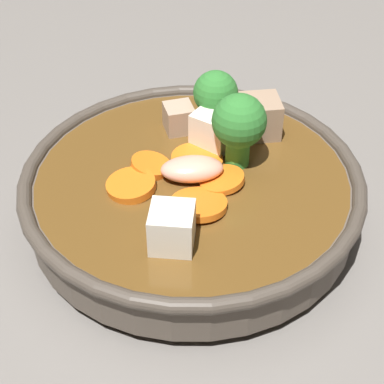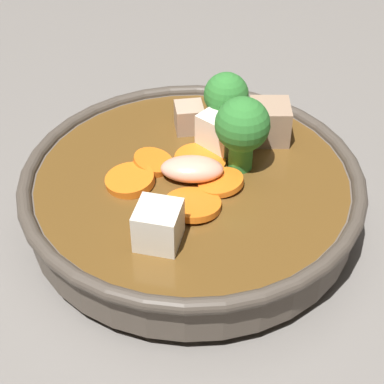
% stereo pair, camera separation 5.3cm
% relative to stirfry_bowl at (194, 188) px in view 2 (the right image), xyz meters
% --- Properties ---
extents(ground_plane, '(3.00, 3.00, 0.00)m').
position_rel_stirfry_bowl_xyz_m(ground_plane, '(-0.00, 0.00, -0.04)').
color(ground_plane, slate).
extents(stirfry_bowl, '(0.28, 0.28, 0.11)m').
position_rel_stirfry_bowl_xyz_m(stirfry_bowl, '(0.00, 0.00, 0.00)').
color(stirfry_bowl, '#51473D').
rests_on(stirfry_bowl, ground_plane).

